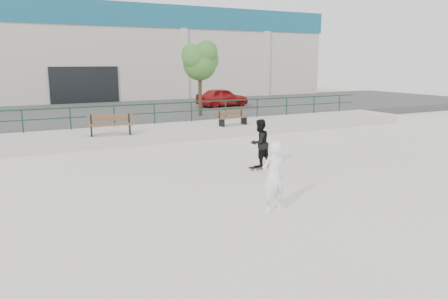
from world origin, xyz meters
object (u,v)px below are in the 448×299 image
standing_skater (260,143)px  seated_skater (274,177)px  bench_right (232,118)px  skateboard (259,167)px  red_car (222,97)px  bench_left (111,125)px  tree (200,60)px

standing_skater → seated_skater: seated_skater is taller
bench_right → skateboard: bench_right is taller
red_car → seated_skater: 20.32m
bench_right → standing_skater: size_ratio=1.02×
bench_right → red_car: bearing=59.1°
skateboard → seated_skater: seated_skater is taller
bench_right → seated_skater: size_ratio=0.94×
bench_left → red_car: bearing=53.3°
red_car → standing_skater: bearing=152.1°
bench_right → tree: bearing=80.4°
bench_left → standing_skater: (3.49, -6.30, -0.04)m
bench_left → tree: (6.15, 4.34, 2.73)m
skateboard → standing_skater: (0.00, 0.00, 0.82)m
tree → standing_skater: tree is taller
bench_left → bench_right: 5.95m
bench_left → standing_skater: 7.21m
standing_skater → seated_skater: bearing=45.5°
red_car → skateboard: size_ratio=4.63×
bench_right → red_car: red_car is taller
bench_right → standing_skater: (-2.46, -6.44, 0.03)m
bench_left → red_car: red_car is taller
standing_skater → red_car: bearing=-129.8°
tree → standing_skater: size_ratio=2.63×
red_car → seated_skater: bearing=151.1°
bench_right → seated_skater: (-4.43, -10.25, 0.01)m
skateboard → seated_skater: 4.36m
red_car → standing_skater: 16.04m
bench_left → seated_skater: bearing=-69.5°
red_car → seated_skater: size_ratio=2.14×
standing_skater → tree: bearing=-121.1°
tree → standing_skater: bearing=-104.0°
bench_left → seated_skater: size_ratio=1.13×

